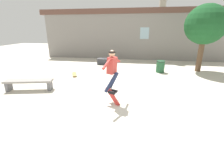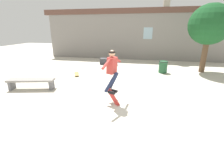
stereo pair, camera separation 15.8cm
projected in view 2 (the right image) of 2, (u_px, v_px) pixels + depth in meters
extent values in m
plane|color=beige|center=(123.00, 104.00, 5.26)|extent=(40.00, 40.00, 0.00)
cube|color=gray|center=(136.00, 37.00, 12.43)|extent=(15.24, 0.40, 3.67)
cube|color=brown|center=(137.00, 11.00, 11.83)|extent=(16.00, 0.52, 0.42)
cube|color=gray|center=(167.00, 0.00, 11.22)|extent=(0.44, 0.44, 0.96)
cube|color=#99B7C6|center=(148.00, 33.00, 11.96)|extent=(0.70, 0.02, 0.90)
cylinder|color=brown|center=(204.00, 56.00, 8.85)|extent=(0.30, 0.30, 1.91)
sphere|color=#194C23|center=(210.00, 24.00, 8.33)|extent=(2.24, 2.24, 2.24)
cube|color=gray|center=(31.00, 80.00, 6.42)|extent=(1.99, 0.84, 0.08)
cube|color=slate|center=(12.00, 85.00, 6.46)|extent=(0.20, 0.38, 0.38)
cube|color=slate|center=(52.00, 85.00, 6.51)|extent=(0.20, 0.38, 0.38)
cube|color=#38383D|center=(108.00, 61.00, 10.95)|extent=(1.23, 0.50, 0.45)
cube|color=#B7B7BC|center=(108.00, 59.00, 10.70)|extent=(1.20, 0.12, 0.02)
cylinder|color=#235633|center=(163.00, 67.00, 8.88)|extent=(0.48, 0.48, 0.70)
torus|color=black|center=(164.00, 61.00, 8.78)|extent=(0.52, 0.52, 0.04)
cube|color=#B23833|center=(112.00, 65.00, 4.91)|extent=(0.34, 0.40, 0.55)
sphere|color=tan|center=(112.00, 53.00, 4.80)|extent=(0.26, 0.26, 0.21)
ellipsoid|color=black|center=(112.00, 52.00, 4.79)|extent=(0.28, 0.28, 0.12)
cylinder|color=#1E2847|center=(113.00, 81.00, 5.15)|extent=(0.43, 0.34, 0.73)
cube|color=black|center=(114.00, 91.00, 5.24)|extent=(0.28, 0.17, 0.07)
cylinder|color=#1E2847|center=(111.00, 83.00, 5.01)|extent=(0.49, 0.14, 0.73)
cube|color=black|center=(112.00, 93.00, 5.10)|extent=(0.28, 0.17, 0.07)
cylinder|color=#B23833|center=(117.00, 60.00, 5.18)|extent=(0.22, 0.49, 0.28)
cylinder|color=#B23833|center=(106.00, 64.00, 4.57)|extent=(0.22, 0.49, 0.28)
cube|color=red|center=(112.00, 96.00, 5.20)|extent=(0.59, 0.36, 0.69)
cylinder|color=silver|center=(119.00, 100.00, 5.11)|extent=(0.07, 0.07, 0.05)
cylinder|color=silver|center=(115.00, 103.00, 5.25)|extent=(0.07, 0.07, 0.05)
cylinder|color=silver|center=(111.00, 89.00, 5.22)|extent=(0.07, 0.07, 0.05)
cylinder|color=silver|center=(108.00, 91.00, 5.36)|extent=(0.07, 0.07, 0.05)
cube|color=#AD894C|center=(77.00, 74.00, 8.50)|extent=(0.53, 0.82, 0.02)
cylinder|color=green|center=(79.00, 76.00, 8.31)|extent=(0.04, 0.06, 0.05)
cylinder|color=green|center=(75.00, 76.00, 8.26)|extent=(0.04, 0.06, 0.05)
cylinder|color=green|center=(78.00, 73.00, 8.77)|extent=(0.04, 0.06, 0.05)
cylinder|color=green|center=(75.00, 73.00, 8.72)|extent=(0.04, 0.06, 0.05)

